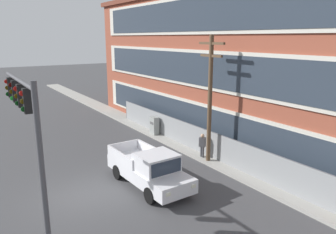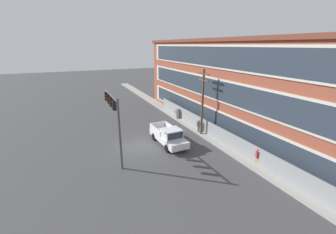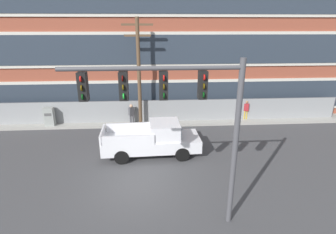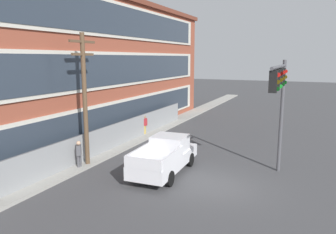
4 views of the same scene
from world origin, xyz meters
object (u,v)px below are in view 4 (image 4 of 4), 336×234
object	(u,v)px
utility_pole_near_corner	(85,95)
pedestrian_near_cabinet	(145,124)
pedestrian_by_fence	(79,153)
pickup_truck_white	(166,156)
traffic_signal_mast	(280,92)

from	to	relation	value
utility_pole_near_corner	pedestrian_near_cabinet	distance (m)	8.91
utility_pole_near_corner	pedestrian_by_fence	xyz separation A→B (m)	(-0.67, 0.06, -3.30)
pedestrian_near_cabinet	pedestrian_by_fence	world-z (taller)	same
utility_pole_near_corner	pedestrian_near_cabinet	bearing A→B (deg)	3.79
pickup_truck_white	utility_pole_near_corner	size ratio (longest dim) A/B	0.74
traffic_signal_mast	pedestrian_by_fence	world-z (taller)	traffic_signal_mast
pickup_truck_white	utility_pole_near_corner	xyz separation A→B (m)	(-0.91, 4.68, 3.33)
pickup_truck_white	traffic_signal_mast	bearing A→B (deg)	-81.50
traffic_signal_mast	pedestrian_near_cabinet	xyz separation A→B (m)	(6.48, 11.02, -3.71)
pedestrian_by_fence	pickup_truck_white	bearing A→B (deg)	-71.56
traffic_signal_mast	pedestrian_near_cabinet	bearing A→B (deg)	59.55
pickup_truck_white	utility_pole_near_corner	distance (m)	5.82
pedestrian_near_cabinet	utility_pole_near_corner	bearing A→B (deg)	-176.21
pedestrian_near_cabinet	pedestrian_by_fence	bearing A→B (deg)	-176.90
pickup_truck_white	utility_pole_near_corner	world-z (taller)	utility_pole_near_corner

